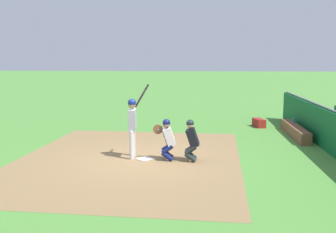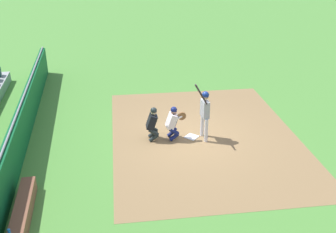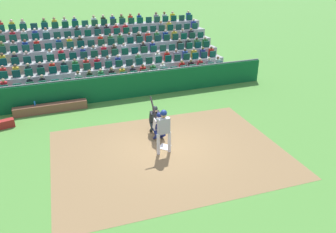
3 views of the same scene
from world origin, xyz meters
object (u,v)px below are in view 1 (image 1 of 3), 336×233
Objects in this scene: batter_at_plate at (132,121)px; dugout_bench at (295,131)px; equipment_duffel_bag at (259,123)px; catcher_crouching at (167,137)px; home_plate_umpire at (191,138)px; water_bottle_on_bench at (294,120)px; home_plate_marker at (145,159)px.

dugout_bench is at bearing -56.34° from batter_at_plate.
dugout_bench reaches higher than equipment_duffel_bag.
dugout_bench is 2.41m from equipment_duffel_bag.
catcher_crouching is 0.75m from home_plate_umpire.
dugout_bench is 16.94× the size of water_bottle_on_bench.
batter_at_plate is 1.23m from catcher_crouching.
equipment_duffel_bag is (2.13, 1.13, -0.03)m from dugout_bench.
catcher_crouching is at bearing -100.81° from batter_at_plate.
batter_at_plate is at bearing 64.15° from home_plate_marker.
home_plate_umpire is at bearing 141.72° from equipment_duffel_bag.
home_plate_marker is at bearing 130.97° from water_bottle_on_bench.
water_bottle_on_bench is at bearing -52.18° from batter_at_plate.
catcher_crouching is 1.00× the size of home_plate_umpire.
batter_at_plate reaches higher than home_plate_umpire.
catcher_crouching is 7.32m from equipment_duffel_bag.
home_plate_marker is 1.61m from home_plate_umpire.
catcher_crouching is 1.54× the size of equipment_duffel_bag.
batter_at_plate is at bearing 81.19° from home_plate_umpire.
home_plate_umpire is (-0.09, -1.45, 0.69)m from home_plate_marker.
home_plate_marker is 7.46m from water_bottle_on_bench.
catcher_crouching reaches higher than dugout_bench.
dugout_bench is (3.95, -5.94, -0.97)m from batter_at_plate.
water_bottle_on_bench is at bearing -45.11° from catcher_crouching.
home_plate_marker is 0.19× the size of batter_at_plate.
water_bottle_on_bench is (4.68, -6.03, -0.64)m from batter_at_plate.
home_plate_marker is at bearing 86.45° from home_plate_umpire.
water_bottle_on_bench is at bearing -49.03° from home_plate_marker.
catcher_crouching is (-0.21, -1.12, -0.46)m from batter_at_plate.
water_bottle_on_bench is 1.90m from equipment_duffel_bag.
water_bottle_on_bench is 0.25× the size of equipment_duffel_bag.
home_plate_marker is 0.34× the size of catcher_crouching.
home_plate_umpire is (-0.29, -1.86, -0.48)m from batter_at_plate.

